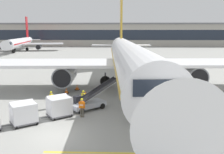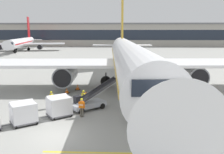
{
  "view_description": "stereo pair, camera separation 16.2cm",
  "coord_description": "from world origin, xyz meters",
  "px_view_note": "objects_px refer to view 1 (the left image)",
  "views": [
    {
      "loc": [
        4.48,
        -16.45,
        7.52
      ],
      "look_at": [
        3.76,
        6.5,
        3.2
      ],
      "focal_mm": 39.33,
      "sensor_mm": 36.0,
      "label": 1
    },
    {
      "loc": [
        4.64,
        -16.44,
        7.52
      ],
      "look_at": [
        3.76,
        6.5,
        3.2
      ],
      "focal_mm": 39.33,
      "sensor_mm": 36.0,
      "label": 2
    }
  ],
  "objects_px": {
    "baggage_cart_second": "(24,113)",
    "distant_airplane": "(20,43)",
    "safety_cone_wingtip": "(86,95)",
    "ground_crew_by_carts": "(82,106)",
    "ground_crew_marshaller": "(83,98)",
    "ground_crew_by_loader": "(51,99)",
    "baggage_cart_lead": "(59,106)",
    "parked_airplane": "(129,59)",
    "safety_cone_engine_keepout": "(77,87)",
    "safety_cone_nose_mark": "(66,91)",
    "belt_loader": "(90,100)"
  },
  "relations": [
    {
      "from": "parked_airplane",
      "to": "distant_airplane",
      "type": "bearing_deg",
      "value": 122.72
    },
    {
      "from": "baggage_cart_lead",
      "to": "belt_loader",
      "type": "bearing_deg",
      "value": 42.95
    },
    {
      "from": "safety_cone_nose_mark",
      "to": "ground_crew_by_loader",
      "type": "bearing_deg",
      "value": -91.68
    },
    {
      "from": "baggage_cart_second",
      "to": "distant_airplane",
      "type": "height_order",
      "value": "distant_airplane"
    },
    {
      "from": "parked_airplane",
      "to": "safety_cone_nose_mark",
      "type": "xyz_separation_m",
      "value": [
        -7.68,
        -2.81,
        -3.59
      ]
    },
    {
      "from": "parked_airplane",
      "to": "ground_crew_by_carts",
      "type": "xyz_separation_m",
      "value": [
        -4.48,
        -11.18,
        -2.92
      ]
    },
    {
      "from": "ground_crew_marshaller",
      "to": "safety_cone_engine_keepout",
      "type": "height_order",
      "value": "ground_crew_marshaller"
    },
    {
      "from": "ground_crew_by_carts",
      "to": "distant_airplane",
      "type": "xyz_separation_m",
      "value": [
        -34.78,
        72.29,
        2.11
      ]
    },
    {
      "from": "parked_airplane",
      "to": "ground_crew_by_carts",
      "type": "relative_size",
      "value": 27.4
    },
    {
      "from": "baggage_cart_second",
      "to": "distant_airplane",
      "type": "xyz_separation_m",
      "value": [
        -30.3,
        74.12,
        2.11
      ]
    },
    {
      "from": "safety_cone_nose_mark",
      "to": "ground_crew_marshaller",
      "type": "bearing_deg",
      "value": -62.16
    },
    {
      "from": "parked_airplane",
      "to": "ground_crew_by_loader",
      "type": "distance_m",
      "value": 12.15
    },
    {
      "from": "ground_crew_by_loader",
      "to": "safety_cone_engine_keepout",
      "type": "xyz_separation_m",
      "value": [
        1.18,
        7.79,
        -0.65
      ]
    },
    {
      "from": "parked_airplane",
      "to": "safety_cone_nose_mark",
      "type": "distance_m",
      "value": 8.93
    },
    {
      "from": "parked_airplane",
      "to": "baggage_cart_second",
      "type": "relative_size",
      "value": 17.88
    },
    {
      "from": "parked_airplane",
      "to": "distant_airplane",
      "type": "relative_size",
      "value": 1.17
    },
    {
      "from": "ground_crew_by_loader",
      "to": "ground_crew_marshaller",
      "type": "bearing_deg",
      "value": 8.31
    },
    {
      "from": "baggage_cart_second",
      "to": "safety_cone_engine_keepout",
      "type": "xyz_separation_m",
      "value": [
        2.29,
        12.0,
        -0.66
      ]
    },
    {
      "from": "parked_airplane",
      "to": "baggage_cart_second",
      "type": "xyz_separation_m",
      "value": [
        -8.96,
        -13.0,
        -2.91
      ]
    },
    {
      "from": "baggage_cart_second",
      "to": "safety_cone_wingtip",
      "type": "relative_size",
      "value": 3.39
    },
    {
      "from": "ground_crew_marshaller",
      "to": "ground_crew_by_loader",
      "type": "bearing_deg",
      "value": -171.69
    },
    {
      "from": "baggage_cart_lead",
      "to": "safety_cone_wingtip",
      "type": "height_order",
      "value": "baggage_cart_lead"
    },
    {
      "from": "belt_loader",
      "to": "baggage_cart_lead",
      "type": "height_order",
      "value": "belt_loader"
    },
    {
      "from": "parked_airplane",
      "to": "baggage_cart_lead",
      "type": "height_order",
      "value": "parked_airplane"
    },
    {
      "from": "ground_crew_marshaller",
      "to": "safety_cone_wingtip",
      "type": "relative_size",
      "value": 2.22
    },
    {
      "from": "belt_loader",
      "to": "ground_crew_marshaller",
      "type": "bearing_deg",
      "value": 148.46
    },
    {
      "from": "safety_cone_engine_keepout",
      "to": "distant_airplane",
      "type": "relative_size",
      "value": 0.02
    },
    {
      "from": "safety_cone_wingtip",
      "to": "parked_airplane",
      "type": "bearing_deg",
      "value": 44.17
    },
    {
      "from": "ground_crew_by_loader",
      "to": "ground_crew_marshaller",
      "type": "height_order",
      "value": "same"
    },
    {
      "from": "baggage_cart_second",
      "to": "safety_cone_nose_mark",
      "type": "xyz_separation_m",
      "value": [
        1.28,
        10.19,
        -0.68
      ]
    },
    {
      "from": "baggage_cart_lead",
      "to": "safety_cone_nose_mark",
      "type": "bearing_deg",
      "value": 97.96
    },
    {
      "from": "parked_airplane",
      "to": "safety_cone_wingtip",
      "type": "bearing_deg",
      "value": -135.83
    },
    {
      "from": "ground_crew_by_carts",
      "to": "ground_crew_marshaller",
      "type": "bearing_deg",
      "value": 95.69
    },
    {
      "from": "ground_crew_by_carts",
      "to": "safety_cone_engine_keepout",
      "type": "bearing_deg",
      "value": 102.19
    },
    {
      "from": "parked_airplane",
      "to": "safety_cone_nose_mark",
      "type": "bearing_deg",
      "value": -159.91
    },
    {
      "from": "ground_crew_by_loader",
      "to": "safety_cone_engine_keepout",
      "type": "height_order",
      "value": "ground_crew_by_loader"
    },
    {
      "from": "safety_cone_engine_keepout",
      "to": "ground_crew_by_carts",
      "type": "bearing_deg",
      "value": -77.81
    },
    {
      "from": "baggage_cart_second",
      "to": "safety_cone_engine_keepout",
      "type": "relative_size",
      "value": 3.77
    },
    {
      "from": "baggage_cart_lead",
      "to": "ground_crew_by_loader",
      "type": "height_order",
      "value": "baggage_cart_lead"
    },
    {
      "from": "baggage_cart_second",
      "to": "ground_crew_by_loader",
      "type": "distance_m",
      "value": 4.35
    },
    {
      "from": "parked_airplane",
      "to": "distant_airplane",
      "type": "distance_m",
      "value": 72.64
    },
    {
      "from": "parked_airplane",
      "to": "ground_crew_by_carts",
      "type": "bearing_deg",
      "value": -111.85
    },
    {
      "from": "baggage_cart_lead",
      "to": "safety_cone_wingtip",
      "type": "bearing_deg",
      "value": 76.36
    },
    {
      "from": "belt_loader",
      "to": "safety_cone_engine_keepout",
      "type": "relative_size",
      "value": 6.92
    },
    {
      "from": "ground_crew_by_carts",
      "to": "safety_cone_wingtip",
      "type": "xyz_separation_m",
      "value": [
        -0.55,
        6.3,
        -0.61
      ]
    },
    {
      "from": "ground_crew_marshaller",
      "to": "distant_airplane",
      "type": "xyz_separation_m",
      "value": [
        -34.5,
        69.46,
        2.11
      ]
    },
    {
      "from": "baggage_cart_second",
      "to": "distant_airplane",
      "type": "relative_size",
      "value": 0.07
    },
    {
      "from": "safety_cone_wingtip",
      "to": "distant_airplane",
      "type": "height_order",
      "value": "distant_airplane"
    },
    {
      "from": "safety_cone_engine_keepout",
      "to": "belt_loader",
      "type": "bearing_deg",
      "value": -71.38
    },
    {
      "from": "safety_cone_engine_keepout",
      "to": "safety_cone_nose_mark",
      "type": "xyz_separation_m",
      "value": [
        -1.01,
        -1.81,
        -0.02
      ]
    }
  ]
}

